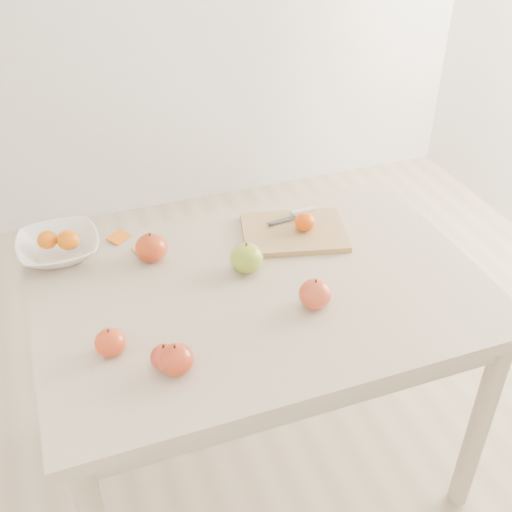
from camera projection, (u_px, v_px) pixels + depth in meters
name	position (u px, v px, depth m)	size (l,w,h in m)	color
ground	(261.00, 462.00, 2.15)	(3.50, 3.50, 0.00)	#C6B293
table	(262.00, 315.00, 1.77)	(1.20, 0.80, 0.75)	#C3B093
cutting_board	(294.00, 232.00, 1.91)	(0.30, 0.22, 0.02)	tan
board_tangerine	(305.00, 222.00, 1.89)	(0.06, 0.06, 0.05)	#DE5507
fruit_bowl	(59.00, 247.00, 1.82)	(0.23, 0.23, 0.06)	white
bowl_tangerine_near	(47.00, 240.00, 1.80)	(0.06, 0.06, 0.05)	#E76008
bowl_tangerine_far	(68.00, 240.00, 1.80)	(0.06, 0.06, 0.06)	#E36008
orange_peel_a	(119.00, 239.00, 1.90)	(0.06, 0.04, 0.00)	#CE5E0E
orange_peel_b	(141.00, 249.00, 1.85)	(0.04, 0.04, 0.00)	orange
paring_knife	(299.00, 213.00, 1.97)	(0.17, 0.05, 0.01)	silver
apple_green	(246.00, 258.00, 1.75)	(0.09, 0.09, 0.08)	#5B881E
apple_red_b	(110.00, 342.00, 1.49)	(0.07, 0.07, 0.07)	#A60F14
apple_red_e	(315.00, 294.00, 1.63)	(0.08, 0.08, 0.08)	maroon
apple_red_c	(176.00, 359.00, 1.44)	(0.08, 0.08, 0.07)	#911006
apple_red_a	(151.00, 248.00, 1.79)	(0.09, 0.09, 0.08)	maroon
apple_red_d	(165.00, 357.00, 1.46)	(0.07, 0.07, 0.06)	maroon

